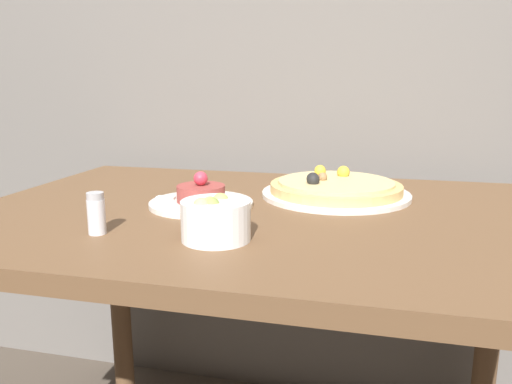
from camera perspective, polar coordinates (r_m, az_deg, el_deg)
The scene contains 5 objects.
dining_table at distance 1.04m, azimuth 0.53°, elevation -7.56°, with size 1.18×0.81×0.74m.
pizza_plate at distance 1.14m, azimuth 9.05°, elevation 0.36°, with size 0.33×0.33×0.06m.
tartare_plate at distance 1.04m, azimuth -6.29°, elevation -0.76°, with size 0.22×0.22×0.07m.
small_bowl at distance 0.81m, azimuth -4.66°, elevation -3.08°, with size 0.11×0.11×0.07m.
salt_shaker at distance 0.89m, azimuth -17.79°, elevation -2.36°, with size 0.03×0.03×0.07m.
Camera 1 is at (0.22, -0.55, 1.00)m, focal length 35.00 mm.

